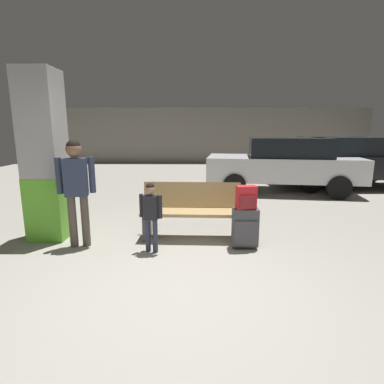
{
  "coord_description": "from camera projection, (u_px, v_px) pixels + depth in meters",
  "views": [
    {
      "loc": [
        0.19,
        -3.02,
        1.74
      ],
      "look_at": [
        0.14,
        1.3,
        0.85
      ],
      "focal_mm": 28.57,
      "sensor_mm": 36.0,
      "label": 1
    }
  ],
  "objects": [
    {
      "name": "suitcase",
      "position": [
        245.0,
        227.0,
        4.5
      ],
      "size": [
        0.38,
        0.24,
        0.6
      ],
      "color": "#4C4C51",
      "rests_on": "ground_plane"
    },
    {
      "name": "bench",
      "position": [
        192.0,
        211.0,
        4.94
      ],
      "size": [
        1.61,
        0.57,
        0.89
      ],
      "color": "tan",
      "rests_on": "ground_plane"
    },
    {
      "name": "adult",
      "position": [
        76.0,
        182.0,
        4.44
      ],
      "size": [
        0.54,
        0.25,
        1.6
      ],
      "color": "brown",
      "rests_on": "ground_plane"
    },
    {
      "name": "structural_pillar",
      "position": [
        45.0,
        157.0,
        4.78
      ],
      "size": [
        0.57,
        0.57,
        2.63
      ],
      "color": "#66C633",
      "rests_on": "ground_plane"
    },
    {
      "name": "child",
      "position": [
        151.0,
        210.0,
        4.3
      ],
      "size": [
        0.33,
        0.23,
        1.01
      ],
      "color": "#33384C",
      "rests_on": "ground_plane"
    },
    {
      "name": "garage_back_wall",
      "position": [
        192.0,
        136.0,
        15.62
      ],
      "size": [
        18.0,
        0.12,
        2.8
      ],
      "primitive_type": "cube",
      "color": "gray",
      "rests_on": "ground_plane"
    },
    {
      "name": "backpack_bright",
      "position": [
        246.0,
        198.0,
        4.41
      ],
      "size": [
        0.3,
        0.22,
        0.34
      ],
      "color": "red",
      "rests_on": "suitcase"
    },
    {
      "name": "parked_car_side",
      "position": [
        343.0,
        161.0,
        9.17
      ],
      "size": [
        4.15,
        1.9,
        1.51
      ],
      "color": "black",
      "rests_on": "ground_plane"
    },
    {
      "name": "ground_plane",
      "position": [
        188.0,
        206.0,
        7.24
      ],
      "size": [
        18.0,
        18.0,
        0.1
      ],
      "primitive_type": "cube",
      "color": "gray"
    },
    {
      "name": "parked_car_near",
      "position": [
        284.0,
        163.0,
        8.53
      ],
      "size": [
        4.29,
        2.22,
        1.51
      ],
      "color": "silver",
      "rests_on": "ground_plane"
    }
  ]
}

